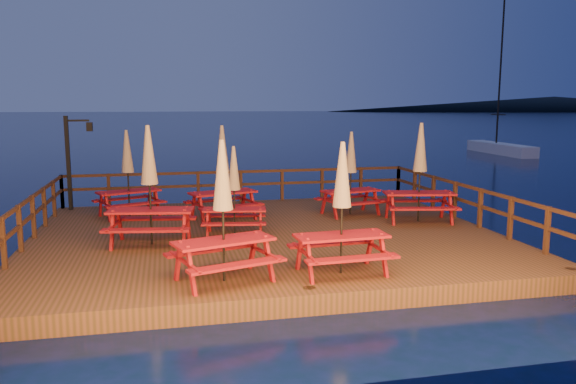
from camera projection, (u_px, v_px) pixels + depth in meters
name	position (u px, v px, depth m)	size (l,w,h in m)	color
ground	(266.00, 247.00, 14.92)	(500.00, 500.00, 0.00)	black
deck	(266.00, 240.00, 14.89)	(12.00, 10.00, 0.40)	#422E15
deck_piles	(266.00, 258.00, 14.97)	(11.44, 9.44, 1.40)	#341810
railing	(255.00, 194.00, 16.45)	(11.80, 9.75, 1.10)	#341810
lamp_post	(73.00, 154.00, 17.82)	(0.85, 0.18, 3.00)	black
headland_right	(554.00, 104.00, 275.48)	(230.40, 86.40, 7.00)	black
sailboat	(500.00, 149.00, 42.40)	(1.81, 7.99, 11.77)	silver
picnic_table_0	(150.00, 183.00, 13.39)	(2.26, 1.96, 2.88)	maroon
picnic_table_1	(351.00, 172.00, 17.09)	(2.04, 1.79, 2.54)	maroon
picnic_table_2	(234.00, 189.00, 14.42)	(1.81, 1.57, 2.31)	maroon
picnic_table_3	(420.00, 171.00, 16.06)	(2.26, 1.98, 2.84)	maroon
picnic_table_4	(223.00, 209.00, 10.60)	(2.29, 2.07, 2.72)	maroon
picnic_table_5	(342.00, 206.00, 11.11)	(1.93, 1.62, 2.65)	maroon
picnic_table_6	(223.00, 171.00, 16.35)	(2.30, 2.07, 2.76)	maroon
picnic_table_7	(128.00, 172.00, 16.83)	(2.25, 2.08, 2.61)	maroon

